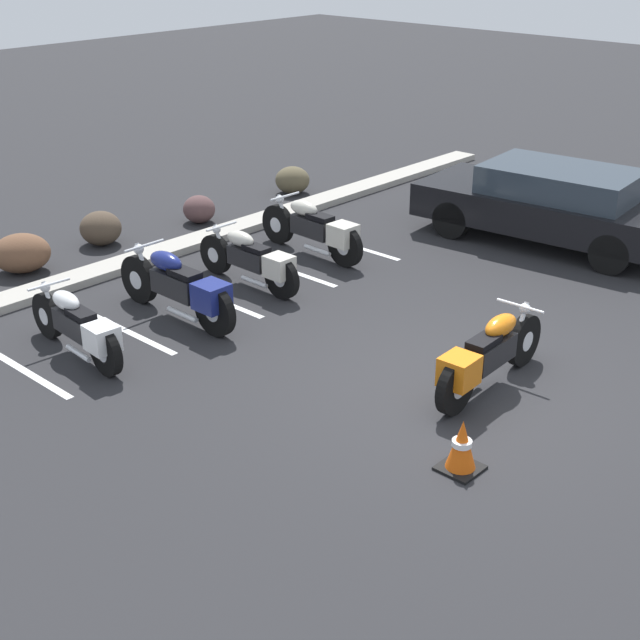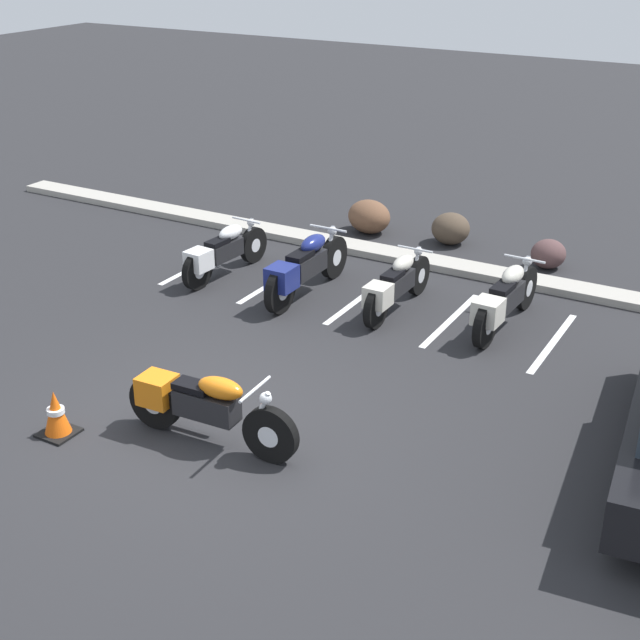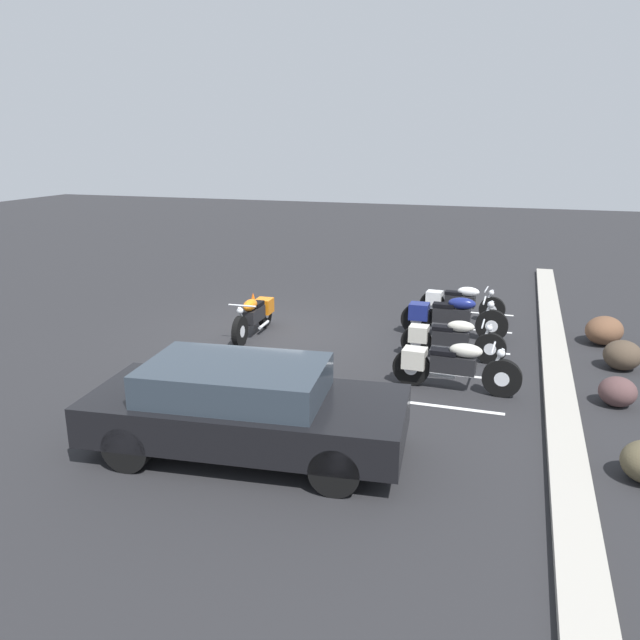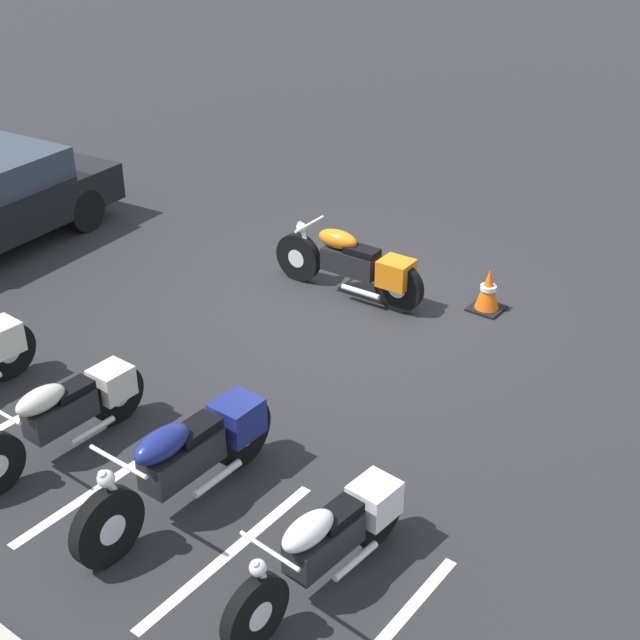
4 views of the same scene
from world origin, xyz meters
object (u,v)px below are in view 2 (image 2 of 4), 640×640
landscape_rock_2 (451,229)px  traffic_cone (56,414)px  parked_bike_1 (304,267)px  parked_bike_0 (222,252)px  landscape_rock_3 (548,254)px  parked_bike_2 (395,285)px  motorcycle_orange_featured (202,405)px  landscape_rock_0 (369,217)px  parked_bike_3 (504,300)px

landscape_rock_2 → traffic_cone: 8.31m
parked_bike_1 → traffic_cone: 4.84m
parked_bike_0 → landscape_rock_3: parked_bike_0 is taller
landscape_rock_3 → parked_bike_0: bearing=-145.9°
parked_bike_2 → motorcycle_orange_featured: bearing=175.9°
landscape_rock_0 → landscape_rock_2: (1.55, 0.16, -0.02)m
motorcycle_orange_featured → parked_bike_1: parked_bike_1 is taller
motorcycle_orange_featured → landscape_rock_2: motorcycle_orange_featured is taller
parked_bike_3 → traffic_cone: bearing=148.7°
landscape_rock_3 → landscape_rock_2: bearing=170.8°
parked_bike_0 → parked_bike_2: parked_bike_2 is taller
motorcycle_orange_featured → parked_bike_3: parked_bike_3 is taller
parked_bike_3 → landscape_rock_3: parked_bike_3 is taller
parked_bike_1 → landscape_rock_3: bearing=-43.2°
parked_bike_0 → landscape_rock_0: bearing=-14.4°
landscape_rock_2 → parked_bike_3: bearing=-56.1°
landscape_rock_0 → traffic_cone: (0.10, -8.03, -0.04)m
landscape_rock_3 → motorcycle_orange_featured: bearing=-104.0°
landscape_rock_0 → landscape_rock_2: size_ratio=1.28×
parked_bike_2 → landscape_rock_3: bearing=-25.7°
parked_bike_0 → landscape_rock_3: size_ratio=3.45×
parked_bike_1 → traffic_cone: bearing=175.4°
parked_bike_0 → landscape_rock_3: (4.47, 3.03, -0.18)m
parked_bike_2 → landscape_rock_3: (1.44, 2.91, -0.19)m
parked_bike_0 → landscape_rock_2: 4.23m
motorcycle_orange_featured → parked_bike_3: 4.88m
parked_bike_1 → parked_bike_2: 1.47m
landscape_rock_2 → traffic_cone: landscape_rock_2 is taller
landscape_rock_0 → motorcycle_orange_featured: bearing=-77.5°
motorcycle_orange_featured → parked_bike_3: bearing=64.1°
landscape_rock_0 → parked_bike_1: bearing=-81.0°
traffic_cone → landscape_rock_0: bearing=90.7°
traffic_cone → motorcycle_orange_featured: bearing=25.1°
motorcycle_orange_featured → landscape_rock_2: 7.47m
parked_bike_0 → landscape_rock_2: (2.61, 3.33, -0.15)m
parked_bike_1 → parked_bike_2: size_ratio=1.13×
parked_bike_1 → landscape_rock_2: bearing=-16.9°
parked_bike_2 → landscape_rock_0: (-1.97, 3.05, -0.13)m
landscape_rock_3 → parked_bike_3: bearing=-86.9°
parked_bike_3 → landscape_rock_2: 3.61m
traffic_cone → parked_bike_3: bearing=56.3°
parked_bike_3 → parked_bike_2: bearing=100.2°
motorcycle_orange_featured → landscape_rock_3: motorcycle_orange_featured is taller
parked_bike_3 → traffic_cone: 6.24m
landscape_rock_2 → landscape_rock_3: size_ratio=1.16×
parked_bike_1 → landscape_rock_2: 3.53m
parked_bike_1 → traffic_cone: parked_bike_1 is taller
landscape_rock_2 → parked_bike_2: bearing=-82.5°
landscape_rock_0 → landscape_rock_3: 3.41m
landscape_rock_2 → parked_bike_0: bearing=-128.1°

